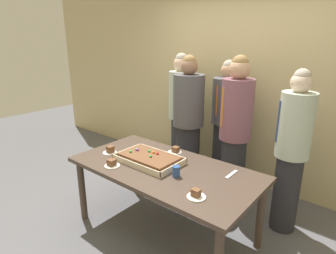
{
  "coord_description": "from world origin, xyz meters",
  "views": [
    {
      "loc": [
        1.6,
        -1.89,
        1.91
      ],
      "look_at": [
        -0.08,
        0.15,
        1.08
      ],
      "focal_mm": 30.09,
      "sensor_mm": 36.0,
      "label": 1
    }
  ],
  "objects_px": {
    "party_table": "(164,174)",
    "drink_cup_nearest": "(176,171)",
    "person_serving_front": "(188,126)",
    "person_striped_tie_right": "(292,151)",
    "plated_slice_far_right": "(112,164)",
    "plated_slice_near_right": "(110,151)",
    "plated_slice_far_left": "(175,151)",
    "person_far_right_suit": "(181,114)",
    "plated_slice_near_left": "(196,195)",
    "cake_server_utensil": "(231,174)",
    "person_left_edge_reaching": "(235,134)",
    "sheet_cake": "(149,159)",
    "person_green_shirt_behind": "(225,126)"
  },
  "relations": [
    {
      "from": "party_table",
      "to": "drink_cup_nearest",
      "type": "relative_size",
      "value": 18.33
    },
    {
      "from": "person_serving_front",
      "to": "person_striped_tie_right",
      "type": "distance_m",
      "value": 1.21
    },
    {
      "from": "plated_slice_far_right",
      "to": "drink_cup_nearest",
      "type": "xyz_separation_m",
      "value": [
        0.61,
        0.23,
        0.03
      ]
    },
    {
      "from": "party_table",
      "to": "plated_slice_near_right",
      "type": "height_order",
      "value": "plated_slice_near_right"
    },
    {
      "from": "person_striped_tie_right",
      "to": "plated_slice_near_right",
      "type": "bearing_deg",
      "value": -6.64
    },
    {
      "from": "plated_slice_far_left",
      "to": "person_far_right_suit",
      "type": "bearing_deg",
      "value": 123.46
    },
    {
      "from": "plated_slice_near_right",
      "to": "person_striped_tie_right",
      "type": "height_order",
      "value": "person_striped_tie_right"
    },
    {
      "from": "plated_slice_near_left",
      "to": "drink_cup_nearest",
      "type": "height_order",
      "value": "drink_cup_nearest"
    },
    {
      "from": "plated_slice_far_right",
      "to": "cake_server_utensil",
      "type": "height_order",
      "value": "plated_slice_far_right"
    },
    {
      "from": "drink_cup_nearest",
      "to": "person_serving_front",
      "type": "height_order",
      "value": "person_serving_front"
    },
    {
      "from": "plated_slice_far_right",
      "to": "person_left_edge_reaching",
      "type": "xyz_separation_m",
      "value": [
        0.72,
        1.12,
        0.16
      ]
    },
    {
      "from": "party_table",
      "to": "cake_server_utensil",
      "type": "distance_m",
      "value": 0.64
    },
    {
      "from": "plated_slice_near_right",
      "to": "sheet_cake",
      "type": "bearing_deg",
      "value": 11.93
    },
    {
      "from": "person_green_shirt_behind",
      "to": "person_far_right_suit",
      "type": "xyz_separation_m",
      "value": [
        -0.67,
        -0.04,
        0.05
      ]
    },
    {
      "from": "plated_slice_near_right",
      "to": "plated_slice_far_right",
      "type": "bearing_deg",
      "value": -36.58
    },
    {
      "from": "person_serving_front",
      "to": "drink_cup_nearest",
      "type": "bearing_deg",
      "value": 22.21
    },
    {
      "from": "cake_server_utensil",
      "to": "person_serving_front",
      "type": "height_order",
      "value": "person_serving_front"
    },
    {
      "from": "party_table",
      "to": "plated_slice_far_left",
      "type": "distance_m",
      "value": 0.38
    },
    {
      "from": "person_striped_tie_right",
      "to": "person_left_edge_reaching",
      "type": "height_order",
      "value": "person_left_edge_reaching"
    },
    {
      "from": "plated_slice_near_right",
      "to": "person_striped_tie_right",
      "type": "xyz_separation_m",
      "value": [
        1.58,
        0.95,
        0.1
      ]
    },
    {
      "from": "sheet_cake",
      "to": "person_left_edge_reaching",
      "type": "distance_m",
      "value": 0.98
    },
    {
      "from": "person_serving_front",
      "to": "plated_slice_far_right",
      "type": "bearing_deg",
      "value": -12.7
    },
    {
      "from": "party_table",
      "to": "plated_slice_near_right",
      "type": "distance_m",
      "value": 0.69
    },
    {
      "from": "cake_server_utensil",
      "to": "drink_cup_nearest",
      "type": "bearing_deg",
      "value": -136.83
    },
    {
      "from": "party_table",
      "to": "plated_slice_far_left",
      "type": "bearing_deg",
      "value": 111.33
    },
    {
      "from": "cake_server_utensil",
      "to": "party_table",
      "type": "bearing_deg",
      "value": -155.87
    },
    {
      "from": "plated_slice_far_right",
      "to": "plated_slice_far_left",
      "type": "bearing_deg",
      "value": 68.08
    },
    {
      "from": "drink_cup_nearest",
      "to": "cake_server_utensil",
      "type": "bearing_deg",
      "value": 43.17
    },
    {
      "from": "cake_server_utensil",
      "to": "person_far_right_suit",
      "type": "distance_m",
      "value": 1.56
    },
    {
      "from": "plated_slice_near_right",
      "to": "person_left_edge_reaching",
      "type": "relative_size",
      "value": 0.09
    },
    {
      "from": "plated_slice_near_left",
      "to": "plated_slice_far_right",
      "type": "bearing_deg",
      "value": -176.94
    },
    {
      "from": "person_left_edge_reaching",
      "to": "person_serving_front",
      "type": "bearing_deg",
      "value": -57.7
    },
    {
      "from": "drink_cup_nearest",
      "to": "person_far_right_suit",
      "type": "distance_m",
      "value": 1.54
    },
    {
      "from": "party_table",
      "to": "plated_slice_near_left",
      "type": "bearing_deg",
      "value": -25.64
    },
    {
      "from": "plated_slice_far_left",
      "to": "person_striped_tie_right",
      "type": "bearing_deg",
      "value": 25.61
    },
    {
      "from": "drink_cup_nearest",
      "to": "plated_slice_near_left",
      "type": "bearing_deg",
      "value": -28.01
    },
    {
      "from": "cake_server_utensil",
      "to": "person_striped_tie_right",
      "type": "bearing_deg",
      "value": 60.12
    },
    {
      "from": "sheet_cake",
      "to": "person_striped_tie_right",
      "type": "xyz_separation_m",
      "value": [
        1.1,
        0.85,
        0.1
      ]
    },
    {
      "from": "sheet_cake",
      "to": "plated_slice_far_right",
      "type": "height_order",
      "value": "sheet_cake"
    },
    {
      "from": "person_striped_tie_right",
      "to": "person_left_edge_reaching",
      "type": "xyz_separation_m",
      "value": [
        -0.59,
        -0.04,
        0.06
      ]
    },
    {
      "from": "sheet_cake",
      "to": "plated_slice_far_right",
      "type": "distance_m",
      "value": 0.37
    },
    {
      "from": "party_table",
      "to": "person_left_edge_reaching",
      "type": "relative_size",
      "value": 1.04
    },
    {
      "from": "cake_server_utensil",
      "to": "person_striped_tie_right",
      "type": "height_order",
      "value": "person_striped_tie_right"
    },
    {
      "from": "drink_cup_nearest",
      "to": "person_serving_front",
      "type": "bearing_deg",
      "value": 119.77
    },
    {
      "from": "plated_slice_far_left",
      "to": "person_far_right_suit",
      "type": "height_order",
      "value": "person_far_right_suit"
    },
    {
      "from": "plated_slice_near_left",
      "to": "plated_slice_far_left",
      "type": "bearing_deg",
      "value": 138.42
    },
    {
      "from": "sheet_cake",
      "to": "drink_cup_nearest",
      "type": "distance_m",
      "value": 0.41
    },
    {
      "from": "person_serving_front",
      "to": "person_far_right_suit",
      "type": "xyz_separation_m",
      "value": [
        -0.38,
        0.36,
        0.02
      ]
    },
    {
      "from": "person_green_shirt_behind",
      "to": "plated_slice_far_right",
      "type": "bearing_deg",
      "value": -5.9
    },
    {
      "from": "party_table",
      "to": "person_green_shirt_behind",
      "type": "xyz_separation_m",
      "value": [
        -0.0,
        1.2,
        0.21
      ]
    }
  ]
}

